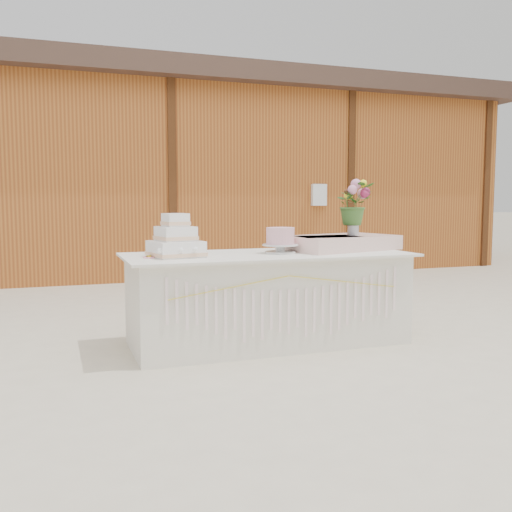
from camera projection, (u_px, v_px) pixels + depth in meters
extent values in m
plane|color=beige|center=(268.00, 343.00, 4.88)|extent=(80.00, 80.00, 0.00)
cube|color=#A35D22|center=(150.00, 184.00, 10.35)|extent=(12.00, 4.00, 3.00)
cube|color=#3C2A22|center=(149.00, 91.00, 10.19)|extent=(12.60, 4.60, 0.30)
cube|color=silver|center=(268.00, 300.00, 4.84)|extent=(2.28, 0.88, 0.75)
cube|color=silver|center=(268.00, 255.00, 4.80)|extent=(2.40, 1.00, 0.02)
cube|color=white|center=(176.00, 249.00, 4.50)|extent=(0.43, 0.43, 0.13)
cube|color=beige|center=(176.00, 254.00, 4.51)|extent=(0.45, 0.45, 0.03)
cube|color=white|center=(176.00, 234.00, 4.49)|extent=(0.31, 0.31, 0.11)
cube|color=beige|center=(176.00, 238.00, 4.50)|extent=(0.33, 0.33, 0.03)
cube|color=white|center=(175.00, 220.00, 4.48)|extent=(0.20, 0.20, 0.10)
cube|color=beige|center=(175.00, 223.00, 4.48)|extent=(0.22, 0.22, 0.03)
cylinder|color=silver|center=(280.00, 252.00, 4.81)|extent=(0.26, 0.26, 0.02)
cylinder|color=silver|center=(280.00, 248.00, 4.81)|extent=(0.08, 0.08, 0.05)
cylinder|color=silver|center=(280.00, 245.00, 4.80)|extent=(0.30, 0.30, 0.01)
cylinder|color=#EBA9B6|center=(280.00, 236.00, 4.80)|extent=(0.24, 0.24, 0.14)
cube|color=beige|center=(340.00, 243.00, 5.14)|extent=(1.13, 0.84, 0.13)
cylinder|color=silver|center=(353.00, 228.00, 5.17)|extent=(0.10, 0.10, 0.14)
imported|color=#3D692A|center=(354.00, 198.00, 5.14)|extent=(0.36, 0.32, 0.39)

